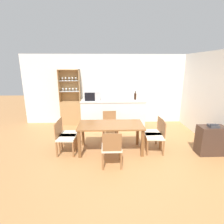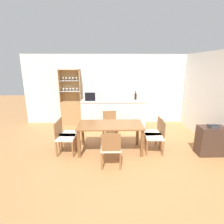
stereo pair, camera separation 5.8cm
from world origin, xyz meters
TOP-DOWN VIEW (x-y plane):
  - ground_plane at (0.00, 0.00)m, footprint 18.00×18.00m
  - wall_back at (0.00, 2.63)m, footprint 6.80×0.06m
  - wall_right at (2.58, 0.30)m, footprint 0.06×4.60m
  - kitchen_counter at (-0.12, 1.91)m, footprint 2.17×0.61m
  - display_cabinet at (-1.66, 2.44)m, footprint 0.74×0.34m
  - dining_table at (-0.25, 0.27)m, footprint 1.64×0.80m
  - dining_chair_side_left_far at (-1.40, 0.39)m, footprint 0.45×0.45m
  - dining_chair_side_right_near at (0.90, 0.15)m, footprint 0.47×0.47m
  - dining_chair_head_far at (-0.25, 1.00)m, footprint 0.46×0.46m
  - dining_chair_side_right_far at (0.90, 0.39)m, footprint 0.46×0.46m
  - dining_chair_side_left_near at (-1.40, 0.15)m, footprint 0.46×0.46m
  - dining_chair_head_near at (-0.25, -0.46)m, footprint 0.44×0.44m
  - microwave at (-0.81, 1.92)m, footprint 0.52×0.40m
  - wine_bottle at (0.66, 2.03)m, footprint 0.08×0.08m
  - side_cabinet at (2.23, 0.00)m, footprint 0.64×0.36m
  - telephone at (2.21, -0.05)m, footprint 0.22×0.18m

SIDE VIEW (x-z plane):
  - ground_plane at x=0.00m, z-range 0.00..0.00m
  - side_cabinet at x=2.23m, z-range 0.00..0.73m
  - dining_chair_side_left_far at x=-1.40m, z-range 0.02..0.85m
  - dining_chair_side_right_near at x=0.90m, z-range 0.02..0.85m
  - dining_chair_head_far at x=-0.25m, z-range 0.02..0.85m
  - dining_chair_side_right_far at x=0.90m, z-range 0.02..0.85m
  - dining_chair_side_left_near at x=-1.40m, z-range 0.02..0.85m
  - dining_chair_head_near at x=-0.25m, z-range 0.02..0.85m
  - kitchen_counter at x=-0.12m, z-range 0.00..1.01m
  - display_cabinet at x=-1.66m, z-range -0.41..1.62m
  - dining_table at x=-0.25m, z-range 0.26..0.98m
  - telephone at x=2.21m, z-range 0.71..0.81m
  - wine_bottle at x=0.66m, z-range 0.98..1.27m
  - microwave at x=-0.81m, z-range 1.01..1.33m
  - wall_back at x=0.00m, z-range 0.00..2.55m
  - wall_right at x=2.58m, z-range 0.00..2.55m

